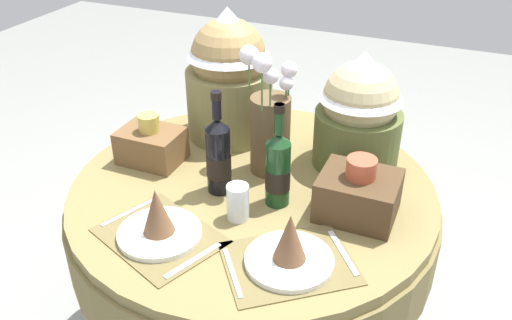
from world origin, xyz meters
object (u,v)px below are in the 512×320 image
at_px(woven_basket_side_left, 151,144).
at_px(wine_bottle_left, 218,155).
at_px(flower_vase, 270,125).
at_px(gift_tub_back_left, 229,70).
at_px(place_setting_left, 159,223).
at_px(tumbler_near_left, 238,202).
at_px(wine_bottle_right, 278,169).
at_px(gift_tub_back_right, 360,107).
at_px(place_setting_right, 290,250).
at_px(dining_table, 253,219).
at_px(woven_basket_side_right, 358,194).

bearing_deg(woven_basket_side_left, wine_bottle_left, -14.16).
xyz_separation_m(flower_vase, gift_tub_back_left, (-0.23, 0.19, 0.08)).
relative_size(place_setting_left, tumbler_near_left, 3.67).
distance_m(place_setting_left, wine_bottle_right, 0.39).
distance_m(gift_tub_back_right, woven_basket_side_left, 0.72).
height_order(place_setting_right, gift_tub_back_right, gift_tub_back_right).
xyz_separation_m(gift_tub_back_right, woven_basket_side_left, (-0.66, -0.26, -0.15)).
xyz_separation_m(wine_bottle_right, gift_tub_back_right, (0.16, 0.33, 0.09)).
relative_size(place_setting_right, wine_bottle_left, 1.24).
relative_size(wine_bottle_right, gift_tub_back_right, 0.83).
bearing_deg(place_setting_left, wine_bottle_left, 79.42).
xyz_separation_m(flower_vase, woven_basket_side_left, (-0.40, -0.10, -0.11)).
xyz_separation_m(wine_bottle_left, tumbler_near_left, (0.12, -0.11, -0.07)).
xyz_separation_m(wine_bottle_left, gift_tub_back_left, (-0.13, 0.37, 0.13)).
height_order(flower_vase, gift_tub_back_right, flower_vase).
distance_m(dining_table, wine_bottle_left, 0.29).
xyz_separation_m(place_setting_left, woven_basket_side_right, (0.49, 0.33, 0.03)).
bearing_deg(flower_vase, tumbler_near_left, -86.85).
bearing_deg(place_setting_right, woven_basket_side_right, 69.09).
xyz_separation_m(tumbler_near_left, gift_tub_back_left, (-0.25, 0.48, 0.20)).
xyz_separation_m(flower_vase, woven_basket_side_right, (0.34, -0.13, -0.10)).
bearing_deg(woven_basket_side_left, tumbler_near_left, -24.31).
bearing_deg(woven_basket_side_right, place_setting_left, -146.40).
height_order(dining_table, place_setting_left, place_setting_left).
relative_size(gift_tub_back_right, woven_basket_side_left, 1.92).
xyz_separation_m(woven_basket_side_left, woven_basket_side_right, (0.74, -0.03, 0.01)).
bearing_deg(gift_tub_back_right, flower_vase, -147.79).
height_order(wine_bottle_right, woven_basket_side_right, wine_bottle_right).
height_order(place_setting_right, gift_tub_back_left, gift_tub_back_left).
bearing_deg(dining_table, wine_bottle_left, -143.25).
distance_m(place_setting_right, flower_vase, 0.50).
xyz_separation_m(place_setting_left, wine_bottle_left, (0.05, 0.28, 0.08)).
relative_size(place_setting_left, gift_tub_back_right, 1.02).
xyz_separation_m(place_setting_left, tumbler_near_left, (0.17, 0.17, 0.01)).
relative_size(dining_table, wine_bottle_right, 3.61).
distance_m(place_setting_right, gift_tub_back_right, 0.61).
bearing_deg(dining_table, gift_tub_back_left, 126.27).
bearing_deg(gift_tub_back_right, wine_bottle_left, -136.42).
bearing_deg(dining_table, flower_vase, 83.28).
bearing_deg(wine_bottle_right, woven_basket_side_right, 8.77).
height_order(gift_tub_back_left, gift_tub_back_right, gift_tub_back_left).
distance_m(wine_bottle_left, woven_basket_side_left, 0.32).
bearing_deg(wine_bottle_left, gift_tub_back_right, 43.58).
bearing_deg(dining_table, wine_bottle_right, -27.96).
bearing_deg(wine_bottle_left, tumbler_near_left, -43.96).
xyz_separation_m(place_setting_right, flower_vase, (-0.23, 0.42, 0.13)).
bearing_deg(place_setting_left, tumbler_near_left, 44.96).
distance_m(gift_tub_back_left, woven_basket_side_left, 0.39).
bearing_deg(woven_basket_side_right, gift_tub_back_right, 105.36).
distance_m(dining_table, gift_tub_back_right, 0.52).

